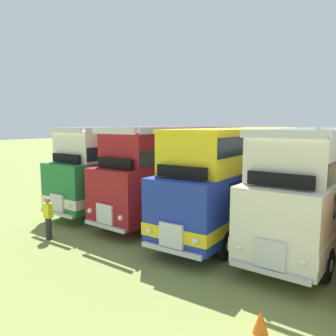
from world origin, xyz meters
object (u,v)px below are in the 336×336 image
Objects in this scene: bus_third_in_row at (241,172)px; cone_mid_row at (261,322)px; bus_fourth_in_row at (319,182)px; bus_first_in_row at (136,164)px; bus_second_in_row at (180,169)px; marshal_person at (48,218)px.

bus_third_in_row reaches higher than cone_mid_row.
bus_first_in_row is at bearing 179.12° from bus_fourth_in_row.
bus_second_in_row is 6.99m from marshal_person.
bus_fourth_in_row is at bearing 94.07° from cone_mid_row.
bus_third_in_row is (6.72, -0.21, 0.12)m from bus_first_in_row.
bus_fourth_in_row is 19.33× the size of cone_mid_row.
bus_third_in_row is 8.66m from cone_mid_row.
bus_third_in_row is (3.36, 0.07, 0.12)m from bus_second_in_row.
bus_second_in_row is at bearing 72.69° from marshal_person.
marshal_person is at bearing -129.26° from bus_third_in_row.
bus_third_in_row is 1.06× the size of bus_fourth_in_row.
bus_fourth_in_row is (3.37, 0.06, -0.12)m from bus_third_in_row.
bus_fourth_in_row is 11.09m from marshal_person.
cone_mid_row is (0.53, -7.48, -2.08)m from bus_fourth_in_row.
bus_second_in_row is 0.90× the size of bus_third_in_row.
bus_fourth_in_row reaches higher than marshal_person.
cone_mid_row is 0.33× the size of marshal_person.
bus_first_in_row is 13.24m from cone_mid_row.
bus_fourth_in_row is 7.78m from cone_mid_row.
bus_first_in_row is 3.38m from bus_second_in_row.
bus_fourth_in_row is (10.09, -0.15, 0.00)m from bus_first_in_row.
bus_third_in_row is 6.70× the size of marshal_person.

